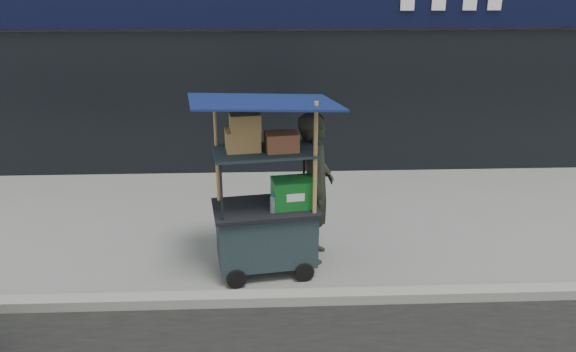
{
  "coord_description": "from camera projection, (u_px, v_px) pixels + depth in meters",
  "views": [
    {
      "loc": [
        -0.08,
        -5.35,
        3.4
      ],
      "look_at": [
        0.2,
        1.2,
        0.93
      ],
      "focal_mm": 35.0,
      "sensor_mm": 36.0,
      "label": 1
    }
  ],
  "objects": [
    {
      "name": "curb",
      "position": [
        275.0,
        298.0,
        6.0
      ],
      "size": [
        80.0,
        0.18,
        0.12
      ],
      "primitive_type": "cube",
      "color": "gray",
      "rests_on": "ground"
    },
    {
      "name": "ground",
      "position": [
        275.0,
        293.0,
        6.21
      ],
      "size": [
        80.0,
        80.0,
        0.0
      ],
      "primitive_type": "plane",
      "color": "slate",
      "rests_on": "ground"
    },
    {
      "name": "vendor_man",
      "position": [
        315.0,
        188.0,
        6.67
      ],
      "size": [
        0.53,
        0.73,
        1.83
      ],
      "primitive_type": "imported",
      "rotation": [
        0.0,
        0.0,
        1.42
      ],
      "color": "black",
      "rests_on": "ground"
    },
    {
      "name": "vendor_cart",
      "position": [
        267.0,
        212.0,
        6.42
      ],
      "size": [
        1.72,
        1.33,
        2.13
      ],
      "rotation": [
        0.0,
        0.0,
        0.15
      ],
      "color": "black",
      "rests_on": "ground"
    }
  ]
}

